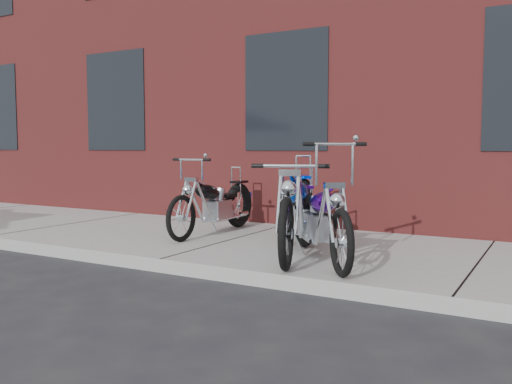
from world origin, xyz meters
The scene contains 6 objects.
ground centered at (0.00, 0.00, 0.00)m, with size 120.00×120.00×0.00m, color black.
sidewalk centered at (0.00, 1.50, 0.07)m, with size 22.00×3.00×0.15m, color gray.
building_brick centered at (0.00, 8.00, 4.00)m, with size 22.00×10.00×8.00m, color maroon.
chopper_purple centered at (1.48, 0.86, 0.55)m, with size 1.43×1.83×1.25m.
chopper_blue centered at (1.12, 1.06, 0.60)m, with size 0.98×2.41×1.09m.
chopper_third centered at (-0.48, 1.76, 0.53)m, with size 0.51×2.08×1.06m.
Camera 1 is at (3.73, -4.47, 1.34)m, focal length 38.00 mm.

